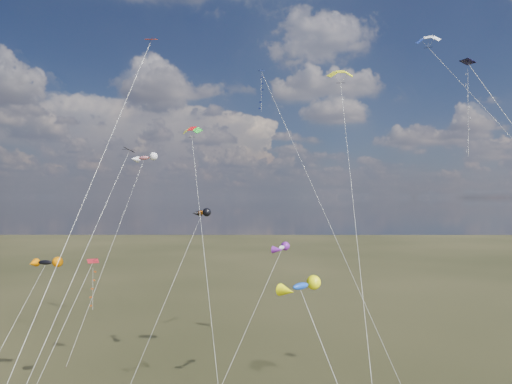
{
  "coord_description": "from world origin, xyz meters",
  "views": [
    {
      "loc": [
        0.15,
        -26.38,
        18.44
      ],
      "look_at": [
        0.0,
        18.0,
        19.0
      ],
      "focal_mm": 32.0,
      "sensor_mm": 36.0,
      "label": 1
    }
  ],
  "objects": [
    {
      "name": "diamond_navy_tall",
      "position": [
        1.52,
        25.07,
        28.63
      ],
      "size": [
        13.09,
        16.54,
        33.36
      ],
      "color": "#101955",
      "rests_on": "ground"
    },
    {
      "name": "diamond_black_mid",
      "position": [
        -12.21,
        9.16,
        16.87
      ],
      "size": [
        4.5,
        18.73,
        22.91
      ],
      "color": "black",
      "rests_on": "ground"
    },
    {
      "name": "diamond_red_low",
      "position": [
        -15.6,
        16.59,
        9.9
      ],
      "size": [
        4.48,
        7.03,
        12.6
      ],
      "color": "#A3171F",
      "rests_on": "ground"
    },
    {
      "name": "diamond_navy_right",
      "position": [
        14.41,
        2.58,
        23.1
      ],
      "size": [
        10.14,
        15.21,
        27.47
      ],
      "color": "#131048",
      "rests_on": "ground"
    },
    {
      "name": "diamond_orange_center",
      "position": [
        -9.63,
        0.97,
        19.92
      ],
      "size": [
        6.4,
        17.54,
        30.15
      ],
      "color": "red",
      "rests_on": "ground"
    },
    {
      "name": "parafoil_yellow",
      "position": [
        8.38,
        18.51,
        30.79
      ],
      "size": [
        3.67,
        26.54,
        31.61
      ],
      "color": "#CECF15",
      "rests_on": "ground"
    },
    {
      "name": "parafoil_blue_white",
      "position": [
        18.57,
        22.09,
        35.38
      ],
      "size": [
        17.74,
        23.69,
        36.26
      ],
      "color": "blue",
      "rests_on": "ground"
    },
    {
      "name": "parafoil_tricolor",
      "position": [
        -6.28,
        18.24,
        25.05
      ],
      "size": [
        5.42,
        13.75,
        25.78
      ],
      "color": "yellow",
      "rests_on": "ground"
    },
    {
      "name": "novelty_black_orange",
      "position": [
        -21.21,
        19.4,
        11.91
      ],
      "size": [
        5.23,
        6.84,
        12.48
      ],
      "color": "black",
      "rests_on": "ground"
    },
    {
      "name": "novelty_orange_black",
      "position": [
        -6.2,
        24.98,
        16.7
      ],
      "size": [
        7.19,
        10.17,
        17.28
      ],
      "color": "#D45C09",
      "rests_on": "ground"
    },
    {
      "name": "novelty_white_purple",
      "position": [
        2.42,
        17.21,
        13.61
      ],
      "size": [
        7.87,
        10.87,
        14.12
      ],
      "color": "silver",
      "rests_on": "ground"
    },
    {
      "name": "novelty_redwhite_stripe",
      "position": [
        -16.39,
        39.65,
        24.18
      ],
      "size": [
        6.41,
        18.09,
        24.9
      ],
      "color": "red",
      "rests_on": "ground"
    },
    {
      "name": "novelty_blue_yellow",
      "position": [
        2.46,
        -2.31,
        13.69
      ],
      "size": [
        6.37,
        12.29,
        14.19
      ],
      "color": "#1445BB",
      "rests_on": "ground"
    }
  ]
}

